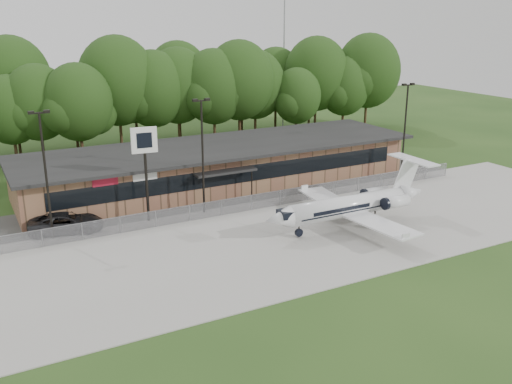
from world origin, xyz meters
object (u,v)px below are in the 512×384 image
business_jet (353,206)px  pole_sign (145,150)px  suv (66,223)px  terminal (220,164)px

business_jet → pole_sign: size_ratio=1.90×
business_jet → suv: bearing=155.0°
suv → pole_sign: bearing=-83.2°
suv → pole_sign: 8.67m
business_jet → pole_sign: bearing=147.6°
business_jet → suv: 23.50m
terminal → suv: size_ratio=6.95×
terminal → business_jet: (4.45, -16.53, -0.29)m
business_jet → pole_sign: (-14.49, 9.38, 4.38)m
suv → business_jet: bearing=-102.6°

